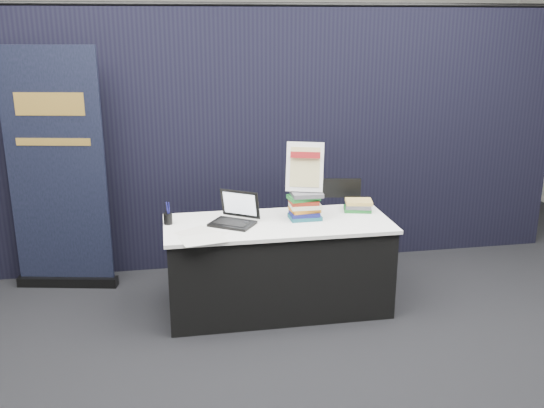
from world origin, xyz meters
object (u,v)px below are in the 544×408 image
at_px(display_table, 278,266).
at_px(book_stack_short, 358,205).
at_px(pullup_banner, 58,185).
at_px(book_stack_tall, 305,205).
at_px(stacking_chair, 341,232).
at_px(info_sign, 305,168).
at_px(laptop, 232,216).

xyz_separation_m(display_table, book_stack_short, (0.72, 0.17, 0.42)).
bearing_deg(pullup_banner, book_stack_tall, -8.47).
relative_size(book_stack_short, stacking_chair, 0.25).
distance_m(display_table, stacking_chair, 0.68).
distance_m(book_stack_short, stacking_chair, 0.30).
distance_m(book_stack_short, pullup_banner, 2.57).
distance_m(info_sign, stacking_chair, 0.76).
distance_m(book_stack_tall, info_sign, 0.31).
bearing_deg(book_stack_tall, display_table, -170.30).
distance_m(book_stack_short, info_sign, 0.63).
height_order(laptop, book_stack_short, laptop).
distance_m(display_table, laptop, 0.57).
bearing_deg(info_sign, book_stack_tall, -72.27).
bearing_deg(laptop, stacking_chair, 47.16).
bearing_deg(book_stack_short, display_table, -166.38).
relative_size(book_stack_short, info_sign, 0.61).
distance_m(display_table, book_stack_tall, 0.54).
bearing_deg(book_stack_short, info_sign, -167.96).
relative_size(laptop, pullup_banner, 0.20).
bearing_deg(info_sign, pullup_banner, 178.34).
bearing_deg(book_stack_tall, stacking_chair, 31.58).
bearing_deg(laptop, info_sign, 36.85).
distance_m(display_table, book_stack_short, 0.85).
xyz_separation_m(display_table, laptop, (-0.37, 0.03, 0.43)).
bearing_deg(stacking_chair, laptop, -156.30).
height_order(info_sign, stacking_chair, info_sign).
distance_m(display_table, pullup_banner, 2.01).
relative_size(info_sign, pullup_banner, 0.19).
distance_m(pullup_banner, stacking_chair, 2.46).
bearing_deg(pullup_banner, display_table, -11.87).
bearing_deg(display_table, info_sign, 16.98).
xyz_separation_m(book_stack_tall, info_sign, (-0.00, 0.03, 0.31)).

